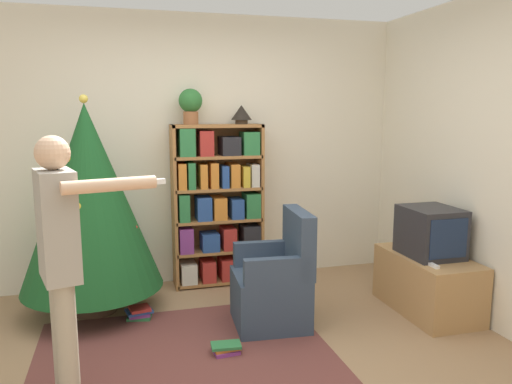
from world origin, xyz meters
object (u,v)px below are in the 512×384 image
potted_plant (191,104)px  table_lamp (241,113)px  bookshelf (218,206)px  standing_person (61,255)px  armchair (275,285)px  television (431,232)px  christmas_tree (89,198)px

potted_plant → table_lamp: size_ratio=1.64×
bookshelf → standing_person: size_ratio=1.00×
standing_person → table_lamp: (1.47, 1.89, 0.74)m
bookshelf → armchair: 1.18m
television → armchair: armchair is taller
armchair → television: bearing=89.9°
bookshelf → standing_person: 2.26m
christmas_tree → potted_plant: (0.91, 0.42, 0.77)m
christmas_tree → table_lamp: 1.61m
standing_person → bookshelf: bearing=132.3°
armchair → table_lamp: size_ratio=4.60×
television → christmas_tree: (-2.73, 0.75, 0.29)m
bookshelf → table_lamp: table_lamp is taller
television → christmas_tree: christmas_tree is taller
christmas_tree → armchair: (1.40, -0.65, -0.66)m
television → potted_plant: size_ratio=1.47×
bookshelf → table_lamp: (0.24, 0.01, 0.89)m
bookshelf → potted_plant: (-0.25, 0.01, 0.97)m
table_lamp → potted_plant: bearing=180.0°
television → armchair: 1.38m
table_lamp → television: bearing=-41.4°
bookshelf → standing_person: (-1.24, -1.89, 0.15)m
christmas_tree → table_lamp: (1.40, 0.42, 0.68)m
potted_plant → standing_person: bearing=-117.5°
christmas_tree → standing_person: size_ratio=1.16×
armchair → potted_plant: bearing=-151.2°
bookshelf → potted_plant: bearing=177.8°
television → standing_person: size_ratio=0.31×
standing_person → table_lamp: table_lamp is taller
television → armchair: (-1.32, 0.10, -0.37)m
potted_plant → table_lamp: (0.48, -0.00, -0.09)m
christmas_tree → table_lamp: size_ratio=9.10×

